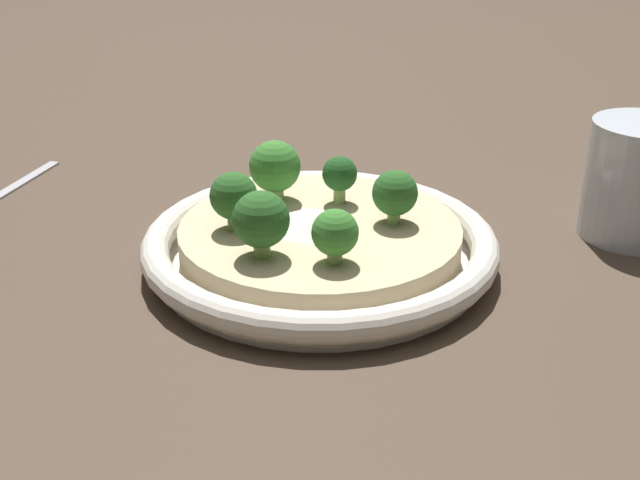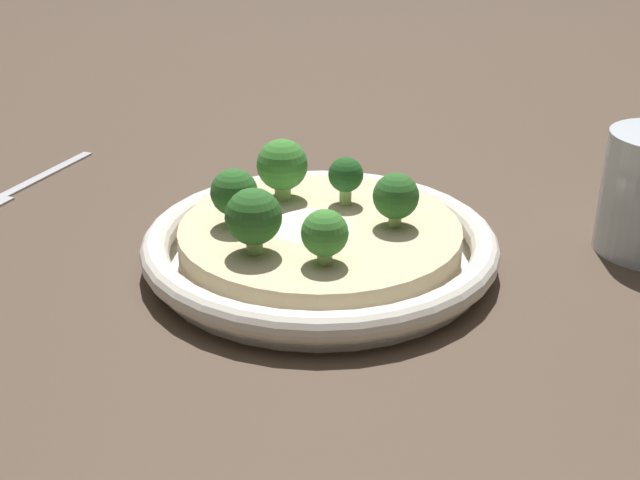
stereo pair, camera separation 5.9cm
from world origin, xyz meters
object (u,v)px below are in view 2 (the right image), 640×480
Objects in this scene: risotto_bowl at (320,244)px; broccoli_right at (234,193)px; broccoli_front at (346,176)px; fork_utensil at (15,189)px; broccoli_back at (325,234)px; broccoli_back_right at (253,217)px; broccoli_front_right at (282,166)px; broccoli_back_left at (396,197)px.

risotto_bowl is 0.07m from broccoli_right.
broccoli_right is at bearing 15.64° from broccoli_front.
fork_utensil is (0.19, -0.18, -0.05)m from broccoli_right.
broccoli_back_right is at bearing -28.30° from broccoli_back.
broccoli_front_right reaches higher than broccoli_back_right.
broccoli_front is at bearing -164.36° from broccoli_right.
fork_utensil is at bearing -30.91° from broccoli_front_right.
broccoli_back_left is at bearing -166.34° from broccoli_back_right.
fork_utensil is at bearing -49.58° from broccoli_back_right.
broccoli_back_left reaches higher than risotto_bowl.
broccoli_back is at bearing 126.02° from broccoli_right.
broccoli_back_right reaches higher than broccoli_back.
broccoli_right is at bearing 77.86° from fork_utensil.
broccoli_back_left is 0.05m from broccoli_front.
broccoli_right is (0.04, 0.04, -0.00)m from broccoli_front_right.
risotto_bowl is at bearing -97.61° from broccoli_back.
broccoli_back_right is (0.03, 0.09, -0.00)m from broccoli_front_right.
broccoli_back is at bearing 70.18° from broccoli_front.
broccoli_back_right reaches higher than broccoli_front.
broccoli_right reaches higher than fork_utensil.
broccoli_front is at bearing -137.10° from broccoli_back_right.
broccoli_back_left reaches higher than fork_utensil.
risotto_bowl is 0.06m from broccoli_front.
risotto_bowl is 5.66× the size of broccoli_back_right.
broccoli_back_right is (0.11, 0.03, 0.00)m from broccoli_back_left.
risotto_bowl is 0.07m from broccoli_back_left.
broccoli_back is (0.03, 0.10, -0.00)m from broccoli_front.
fork_utensil is at bearing -44.07° from broccoli_right.
fork_utensil is (0.30, -0.20, -0.05)m from broccoli_back_left.
broccoli_back is 0.81× the size of broccoli_back_right.
broccoli_back is at bearing 75.32° from fork_utensil.
broccoli_front is (-0.05, 0.02, -0.00)m from broccoli_front_right.
broccoli_front_right is 1.28× the size of broccoli_front.
broccoli_right is at bearing -10.98° from risotto_bowl.
broccoli_right is 0.27× the size of fork_utensil.
risotto_bowl is at bearing 109.16° from broccoli_front_right.
fork_utensil is at bearing -46.60° from broccoli_back.
broccoli_front_right reaches higher than broccoli_back_left.
broccoli_back_right reaches higher than broccoli_right.
broccoli_front is at bearing -109.82° from broccoli_back.
broccoli_front is 0.23× the size of fork_utensil.
broccoli_back is 0.05m from broccoli_back_right.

